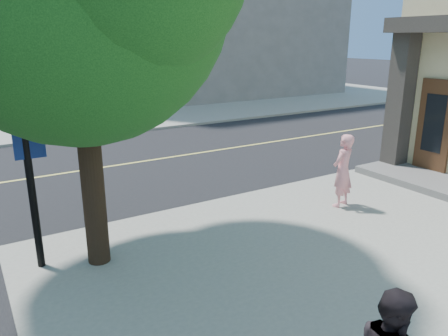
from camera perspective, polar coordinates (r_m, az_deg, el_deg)
ground at (r=9.44m, az=-21.55°, el=-8.79°), size 140.00×140.00×0.00m
road_ew at (r=13.64m, az=-25.11°, el=-1.43°), size 140.00×9.00×0.01m
sidewalk_ne at (r=33.66m, az=-5.55°, el=10.07°), size 29.00×25.00×0.12m
man_on_phone at (r=10.28m, az=15.33°, el=-0.34°), size 0.70×0.55×1.70m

